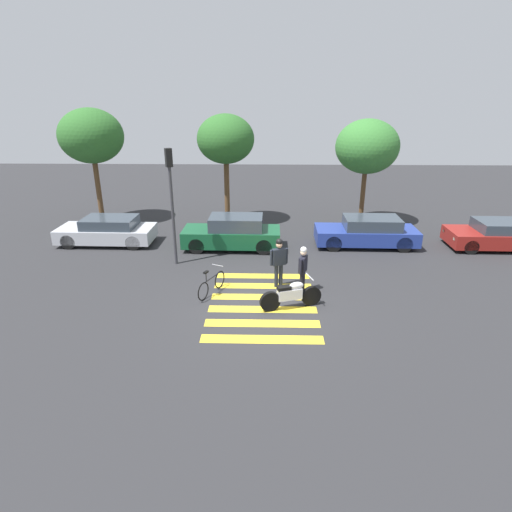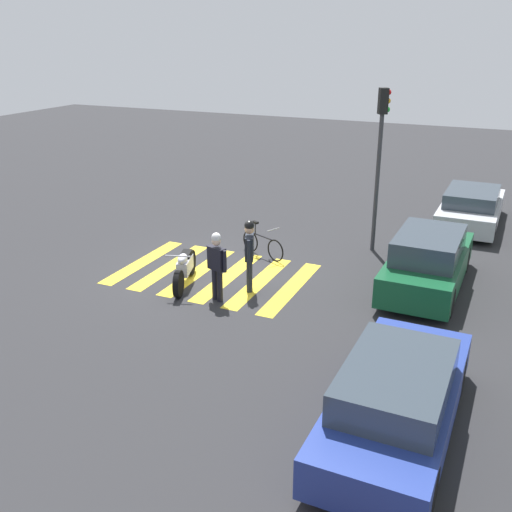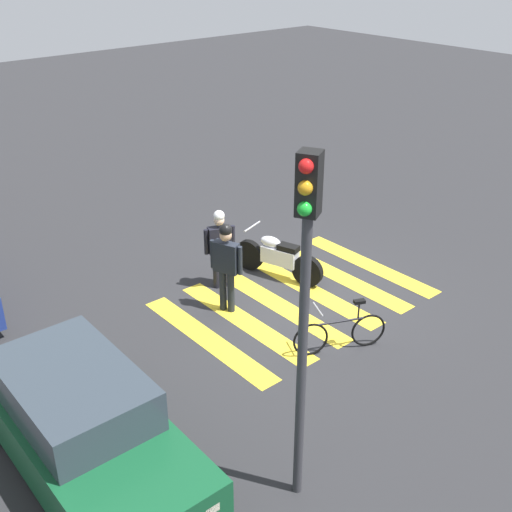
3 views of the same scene
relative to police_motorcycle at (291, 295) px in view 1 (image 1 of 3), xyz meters
The scene contains 14 objects.
ground_plane 1.08m from the police_motorcycle, 160.61° to the left, with size 60.00×60.00×0.00m, color #2B2B2D.
police_motorcycle is the anchor object (origin of this frame).
leaning_bicycle 2.90m from the police_motorcycle, 160.00° to the left, with size 0.78×1.59×0.98m.
officer_on_foot 1.81m from the police_motorcycle, 102.06° to the left, with size 0.65×0.37×1.85m.
officer_by_motorcycle 1.38m from the police_motorcycle, 68.36° to the left, with size 0.35×0.62×1.73m.
crosswalk_stripes 1.08m from the police_motorcycle, 160.61° to the left, with size 3.56×4.95×0.01m.
car_silver_sedan 10.33m from the police_motorcycle, 143.03° to the left, with size 4.42×1.88×1.28m.
car_green_compact 6.16m from the police_motorcycle, 112.20° to the left, with size 4.40×1.77×1.52m.
car_blue_hatchback 7.27m from the police_motorcycle, 58.06° to the left, with size 4.63×1.83×1.37m.
car_maroon_wagon 11.46m from the police_motorcycle, 31.76° to the left, with size 4.33×1.96×1.28m.
traffic_light_pole 6.50m from the police_motorcycle, 140.18° to the left, with size 0.33×0.36×4.70m.
street_tree_near 14.41m from the police_motorcycle, 135.39° to the left, with size 3.26×3.26×5.99m.
street_tree_mid 10.87m from the police_motorcycle, 106.74° to the left, with size 2.93×2.93×5.72m.
street_tree_far 11.21m from the police_motorcycle, 66.05° to the left, with size 3.22×3.22×5.48m.
Camera 1 is at (0.07, -12.61, 6.59)m, focal length 29.32 mm.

